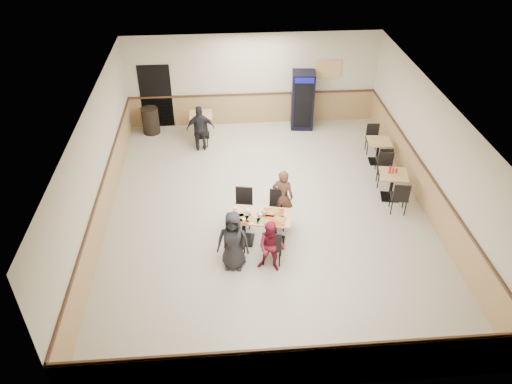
{
  "coord_description": "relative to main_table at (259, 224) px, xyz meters",
  "views": [
    {
      "loc": [
        -1.09,
        -10.01,
        7.67
      ],
      "look_at": [
        -0.33,
        -0.5,
        1.0
      ],
      "focal_mm": 35.0,
      "sensor_mm": 36.0,
      "label": 1
    }
  ],
  "objects": [
    {
      "name": "diner_man_opposite",
      "position": [
        0.63,
        0.77,
        0.21
      ],
      "size": [
        0.61,
        0.5,
        1.44
      ],
      "primitive_type": "imported",
      "rotation": [
        0.0,
        0.0,
        2.79
      ],
      "color": "brown",
      "rests_on": "ground"
    },
    {
      "name": "side_table_far",
      "position": [
        3.73,
        3.3,
        -0.05
      ],
      "size": [
        0.72,
        0.72,
        0.7
      ],
      "rotation": [
        0.0,
        0.0,
        -0.1
      ],
      "color": "black",
      "rests_on": "ground"
    },
    {
      "name": "side_table_near_chair_south",
      "position": [
        3.58,
        0.91,
        -0.04
      ],
      "size": [
        0.51,
        0.51,
        0.94
      ],
      "primitive_type": null,
      "rotation": [
        0.0,
        0.0,
        2.95
      ],
      "color": "black",
      "rests_on": "ground"
    },
    {
      "name": "diner_woman_left",
      "position": [
        -0.63,
        -0.77,
        0.2
      ],
      "size": [
        0.77,
        0.57,
        1.44
      ],
      "primitive_type": "imported",
      "rotation": [
        0.0,
        0.0,
        -0.17
      ],
      "color": "black",
      "rests_on": "ground"
    },
    {
      "name": "pepsi_cooler",
      "position": [
        1.87,
        5.7,
        0.42
      ],
      "size": [
        0.77,
        0.78,
        1.86
      ],
      "rotation": [
        0.0,
        0.0,
        -0.1
      ],
      "color": "black",
      "rests_on": "ground"
    },
    {
      "name": "diner_woman_right",
      "position": [
        0.18,
        -0.93,
        0.11
      ],
      "size": [
        0.73,
        0.65,
        1.25
      ],
      "primitive_type": "imported",
      "rotation": [
        0.0,
        0.0,
        -0.34
      ],
      "color": "maroon",
      "rests_on": "ground"
    },
    {
      "name": "back_table_chair_lone",
      "position": [
        -1.39,
        4.7,
        -0.03
      ],
      "size": [
        0.46,
        0.46,
        0.96
      ],
      "primitive_type": null,
      "rotation": [
        0.0,
        0.0,
        3.17
      ],
      "color": "black",
      "rests_on": "ground"
    },
    {
      "name": "side_table_near_chair_north",
      "position": [
        3.58,
        2.09,
        -0.04
      ],
      "size": [
        0.51,
        0.51,
        0.94
      ],
      "primitive_type": null,
      "rotation": [
        0.0,
        0.0,
        -0.19
      ],
      "color": "black",
      "rests_on": "ground"
    },
    {
      "name": "main_table",
      "position": [
        0.0,
        0.0,
        0.0
      ],
      "size": [
        1.56,
        0.99,
        0.77
      ],
      "rotation": [
        0.0,
        0.0,
        -0.2
      ],
      "color": "black",
      "rests_on": "ground"
    },
    {
      "name": "condiment_caddy",
      "position": [
        3.55,
        1.55,
        0.32
      ],
      "size": [
        0.23,
        0.06,
        0.2
      ],
      "color": "red",
      "rests_on": "side_table_near"
    },
    {
      "name": "back_table",
      "position": [
        -1.39,
        5.31,
        -0.01
      ],
      "size": [
        0.73,
        0.73,
        0.76
      ],
      "rotation": [
        0.0,
        0.0,
        0.03
      ],
      "color": "black",
      "rests_on": "ground"
    },
    {
      "name": "side_table_near",
      "position": [
        3.58,
        1.5,
        -0.02
      ],
      "size": [
        0.81,
        0.81,
        0.74
      ],
      "rotation": [
        0.0,
        0.0,
        -0.19
      ],
      "color": "black",
      "rests_on": "ground"
    },
    {
      "name": "lone_diner",
      "position": [
        -1.39,
        4.45,
        0.2
      ],
      "size": [
        0.84,
        0.37,
        1.42
      ],
      "primitive_type": "imported",
      "rotation": [
        0.0,
        0.0,
        3.17
      ],
      "color": "black",
      "rests_on": "ground"
    },
    {
      "name": "tabletop_clutter",
      "position": [
        -0.08,
        -0.06,
        0.28
      ],
      "size": [
        1.32,
        0.71,
        0.12
      ],
      "rotation": [
        0.0,
        0.0,
        -0.2
      ],
      "color": "red",
      "rests_on": "main_table"
    },
    {
      "name": "ground",
      "position": [
        0.3,
        1.11,
        -0.51
      ],
      "size": [
        10.0,
        10.0,
        0.0
      ],
      "primitive_type": "plane",
      "color": "beige",
      "rests_on": "ground"
    },
    {
      "name": "room_shell",
      "position": [
        2.08,
        3.66,
        0.06
      ],
      "size": [
        10.0,
        10.0,
        10.0
      ],
      "color": "silver",
      "rests_on": "ground"
    },
    {
      "name": "trash_bin",
      "position": [
        -3.0,
        5.66,
        -0.09
      ],
      "size": [
        0.54,
        0.54,
        0.85
      ],
      "primitive_type": "cylinder",
      "color": "black",
      "rests_on": "ground"
    },
    {
      "name": "main_chairs",
      "position": [
        -0.05,
        0.01,
        -0.02
      ],
      "size": [
        1.59,
        1.91,
        0.98
      ],
      "rotation": [
        0.0,
        0.0,
        -0.2
      ],
      "color": "black",
      "rests_on": "ground"
    },
    {
      "name": "side_table_far_chair_north",
      "position": [
        3.73,
        3.86,
        -0.07
      ],
      "size": [
        0.45,
        0.45,
        0.89
      ],
      "primitive_type": null,
      "rotation": [
        0.0,
        0.0,
        -0.1
      ],
      "color": "black",
      "rests_on": "ground"
    },
    {
      "name": "side_table_far_chair_south",
      "position": [
        3.73,
        2.73,
        -0.07
      ],
      "size": [
        0.45,
        0.45,
        0.89
      ],
      "primitive_type": null,
      "rotation": [
        0.0,
        0.0,
        3.05
      ],
      "color": "black",
      "rests_on": "ground"
    }
  ]
}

